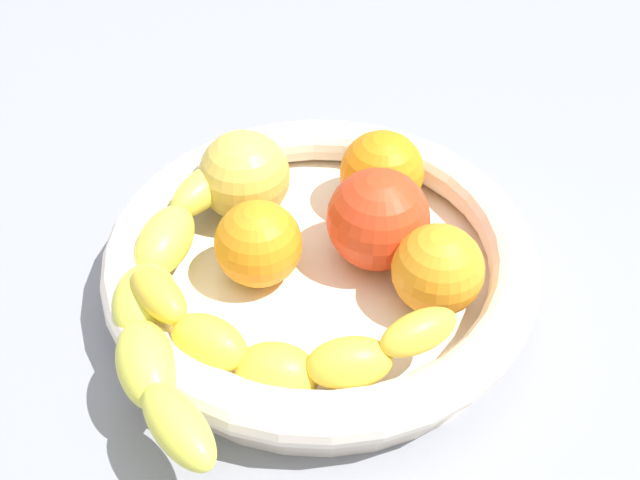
{
  "coord_description": "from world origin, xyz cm",
  "views": [
    {
      "loc": [
        29.99,
        -21.96,
        43.27
      ],
      "look_at": [
        0.0,
        0.0,
        7.64
      ],
      "focal_mm": 42.56,
      "sensor_mm": 36.0,
      "label": 1
    }
  ],
  "objects_px": {
    "orange_front": "(438,270)",
    "apple_yellow": "(244,176)",
    "fruit_bowl": "(320,262)",
    "orange_mid_left": "(382,172)",
    "banana_draped_left": "(163,298)",
    "banana_draped_right": "(280,348)",
    "orange_mid_right": "(258,244)",
    "tomato_red": "(378,219)"
  },
  "relations": [
    {
      "from": "fruit_bowl",
      "to": "banana_draped_left",
      "type": "distance_m",
      "value": 0.11
    },
    {
      "from": "banana_draped_left",
      "to": "fruit_bowl",
      "type": "bearing_deg",
      "value": 80.29
    },
    {
      "from": "fruit_bowl",
      "to": "orange_mid_right",
      "type": "relative_size",
      "value": 4.97
    },
    {
      "from": "orange_mid_left",
      "to": "apple_yellow",
      "type": "height_order",
      "value": "apple_yellow"
    },
    {
      "from": "banana_draped_right",
      "to": "orange_front",
      "type": "xyz_separation_m",
      "value": [
        0.01,
        0.12,
        0.0
      ]
    },
    {
      "from": "fruit_bowl",
      "to": "orange_mid_right",
      "type": "bearing_deg",
      "value": -121.06
    },
    {
      "from": "banana_draped_right",
      "to": "tomato_red",
      "type": "bearing_deg",
      "value": 112.82
    },
    {
      "from": "apple_yellow",
      "to": "orange_mid_right",
      "type": "bearing_deg",
      "value": -24.5
    },
    {
      "from": "orange_front",
      "to": "orange_mid_left",
      "type": "height_order",
      "value": "orange_mid_left"
    },
    {
      "from": "banana_draped_right",
      "to": "tomato_red",
      "type": "distance_m",
      "value": 0.12
    },
    {
      "from": "tomato_red",
      "to": "orange_mid_right",
      "type": "bearing_deg",
      "value": -113.73
    },
    {
      "from": "fruit_bowl",
      "to": "orange_mid_right",
      "type": "distance_m",
      "value": 0.05
    },
    {
      "from": "fruit_bowl",
      "to": "orange_front",
      "type": "xyz_separation_m",
      "value": [
        0.07,
        0.04,
        0.02
      ]
    },
    {
      "from": "apple_yellow",
      "to": "fruit_bowl",
      "type": "bearing_deg",
      "value": 4.88
    },
    {
      "from": "fruit_bowl",
      "to": "orange_mid_right",
      "type": "height_order",
      "value": "orange_mid_right"
    },
    {
      "from": "orange_front",
      "to": "orange_mid_left",
      "type": "xyz_separation_m",
      "value": [
        -0.1,
        0.03,
        0.0
      ]
    },
    {
      "from": "banana_draped_left",
      "to": "orange_mid_left",
      "type": "distance_m",
      "value": 0.19
    },
    {
      "from": "orange_front",
      "to": "banana_draped_right",
      "type": "bearing_deg",
      "value": -94.0
    },
    {
      "from": "banana_draped_left",
      "to": "tomato_red",
      "type": "bearing_deg",
      "value": 78.42
    },
    {
      "from": "tomato_red",
      "to": "orange_front",
      "type": "bearing_deg",
      "value": 4.22
    },
    {
      "from": "banana_draped_left",
      "to": "apple_yellow",
      "type": "height_order",
      "value": "apple_yellow"
    },
    {
      "from": "fruit_bowl",
      "to": "orange_mid_right",
      "type": "xyz_separation_m",
      "value": [
        -0.02,
        -0.04,
        0.02
      ]
    },
    {
      "from": "orange_mid_right",
      "to": "tomato_red",
      "type": "distance_m",
      "value": 0.08
    },
    {
      "from": "orange_front",
      "to": "apple_yellow",
      "type": "bearing_deg",
      "value": -161.2
    },
    {
      "from": "tomato_red",
      "to": "apple_yellow",
      "type": "bearing_deg",
      "value": -153.61
    },
    {
      "from": "orange_mid_left",
      "to": "tomato_red",
      "type": "distance_m",
      "value": 0.06
    },
    {
      "from": "orange_mid_right",
      "to": "orange_front",
      "type": "bearing_deg",
      "value": 41.89
    },
    {
      "from": "fruit_bowl",
      "to": "banana_draped_right",
      "type": "distance_m",
      "value": 0.1
    },
    {
      "from": "banana_draped_right",
      "to": "fruit_bowl",
      "type": "bearing_deg",
      "value": 129.27
    },
    {
      "from": "orange_mid_left",
      "to": "apple_yellow",
      "type": "distance_m",
      "value": 0.1
    },
    {
      "from": "banana_draped_right",
      "to": "banana_draped_left",
      "type": "bearing_deg",
      "value": -155.18
    },
    {
      "from": "banana_draped_right",
      "to": "orange_mid_right",
      "type": "height_order",
      "value": "orange_mid_right"
    },
    {
      "from": "tomato_red",
      "to": "banana_draped_left",
      "type": "bearing_deg",
      "value": -101.58
    },
    {
      "from": "apple_yellow",
      "to": "tomato_red",
      "type": "xyz_separation_m",
      "value": [
        0.1,
        0.05,
        0.0
      ]
    },
    {
      "from": "banana_draped_left",
      "to": "apple_yellow",
      "type": "bearing_deg",
      "value": 122.57
    },
    {
      "from": "banana_draped_right",
      "to": "orange_mid_right",
      "type": "bearing_deg",
      "value": 155.26
    },
    {
      "from": "banana_draped_left",
      "to": "orange_mid_right",
      "type": "distance_m",
      "value": 0.07
    },
    {
      "from": "banana_draped_right",
      "to": "tomato_red",
      "type": "relative_size",
      "value": 2.2
    },
    {
      "from": "fruit_bowl",
      "to": "orange_mid_left",
      "type": "distance_m",
      "value": 0.09
    },
    {
      "from": "orange_mid_right",
      "to": "apple_yellow",
      "type": "xyz_separation_m",
      "value": [
        -0.06,
        0.03,
        0.0
      ]
    },
    {
      "from": "fruit_bowl",
      "to": "apple_yellow",
      "type": "distance_m",
      "value": 0.09
    },
    {
      "from": "fruit_bowl",
      "to": "banana_draped_left",
      "type": "bearing_deg",
      "value": -99.71
    }
  ]
}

